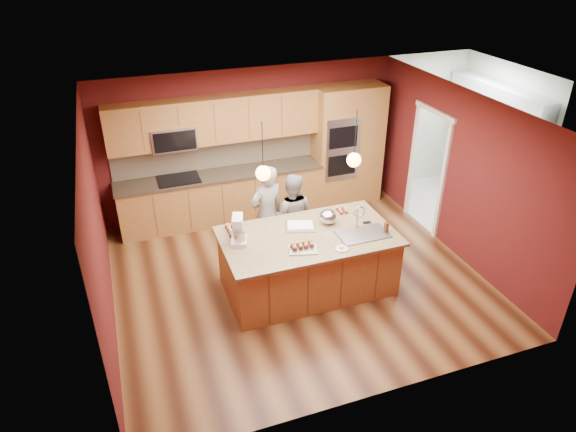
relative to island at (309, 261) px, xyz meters
name	(u,v)px	position (x,y,z in m)	size (l,w,h in m)	color
floor	(297,277)	(-0.08, 0.29, -0.47)	(5.50, 5.50, 0.00)	#3E1F10
ceiling	(298,110)	(-0.08, 0.29, 2.23)	(5.50, 5.50, 0.00)	white
wall_back	(250,142)	(-0.08, 2.79, 0.88)	(5.50, 5.50, 0.00)	#4E1414
wall_front	(382,305)	(-0.08, -2.21, 0.88)	(5.50, 5.50, 0.00)	#4E1414
wall_left	(97,234)	(-2.83, 0.29, 0.88)	(5.00, 5.00, 0.00)	#4E1414
wall_right	(458,174)	(2.67, 0.29, 0.88)	(5.00, 5.00, 0.00)	#4E1414
cabinet_run	(218,170)	(-0.76, 2.54, 0.51)	(3.74, 0.64, 2.30)	#976026
oven_column	(347,145)	(1.77, 2.49, 0.68)	(1.30, 0.62, 2.30)	#976026
doorway_trim	(427,172)	(2.65, 1.09, 0.58)	(0.08, 1.11, 2.20)	white
laundry_room	(498,106)	(4.27, 1.49, 1.48)	(2.60, 2.70, 2.70)	beige
pendant_left	(263,173)	(-0.67, 0.00, 1.53)	(0.20, 0.20, 0.80)	black
pendant_right	(354,160)	(0.64, 0.00, 1.53)	(0.20, 0.20, 0.80)	black
island	(309,261)	(0.00, 0.00, 0.00)	(2.51, 1.41, 1.30)	#976026
person_left	(267,214)	(-0.34, 0.96, 0.36)	(0.60, 0.40, 1.66)	black
person_right	(292,216)	(0.08, 0.96, 0.25)	(0.71, 0.55, 1.45)	gray
stand_mixer	(238,232)	(-1.01, 0.15, 0.63)	(0.29, 0.34, 0.41)	white
sheet_cake	(300,226)	(-0.05, 0.24, 0.47)	(0.51, 0.43, 0.05)	silver
cooling_rack	(303,249)	(-0.23, -0.33, 0.46)	(0.39, 0.28, 0.02)	#A4A5AB
mixing_bowl	(328,217)	(0.39, 0.23, 0.56)	(0.27, 0.27, 0.23)	#BBBEC2
plate	(342,249)	(0.28, -0.50, 0.46)	(0.18, 0.18, 0.01)	silver
tumbler	(386,227)	(1.08, -0.29, 0.53)	(0.07, 0.07, 0.15)	#3B220F
phone	(367,222)	(0.94, 0.04, 0.46)	(0.12, 0.06, 0.01)	black
cupcakes_left	(235,229)	(-0.98, 0.45, 0.49)	(0.26, 0.35, 0.08)	tan
cupcakes_rack	(302,245)	(-0.22, -0.29, 0.51)	(0.34, 0.17, 0.08)	tan
cupcakes_right	(342,210)	(0.74, 0.48, 0.48)	(0.15, 0.22, 0.07)	tan
washer	(488,189)	(4.10, 1.12, -0.01)	(0.57, 0.59, 0.92)	white
dryer	(466,172)	(4.14, 1.84, 0.03)	(0.62, 0.64, 1.00)	white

